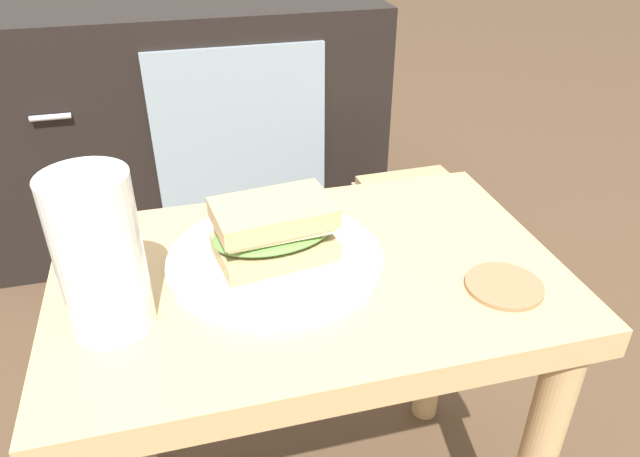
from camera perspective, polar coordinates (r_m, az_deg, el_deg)
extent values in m
cube|color=tan|center=(0.67, -1.09, -5.04)|extent=(0.56, 0.36, 0.04)
cylinder|color=tan|center=(0.93, -18.43, -13.29)|extent=(0.04, 0.04, 0.43)
cylinder|color=tan|center=(0.99, 11.05, -8.66)|extent=(0.04, 0.04, 0.43)
cube|color=black|center=(1.58, -13.07, 10.19)|extent=(0.96, 0.44, 0.58)
cube|color=#8C9EA8|center=(1.37, -7.54, 7.97)|extent=(0.39, 0.01, 0.44)
cylinder|color=silver|center=(1.34, -24.48, 9.71)|extent=(0.08, 0.01, 0.01)
cylinder|color=silver|center=(1.43, -22.57, 1.56)|extent=(0.08, 0.01, 0.01)
cylinder|color=silver|center=(0.67, -4.32, -2.90)|extent=(0.24, 0.24, 0.01)
cube|color=tan|center=(0.66, -4.37, -1.76)|extent=(0.14, 0.10, 0.02)
ellipsoid|color=#608C42|center=(0.65, -4.44, -0.37)|extent=(0.15, 0.11, 0.02)
cube|color=beige|center=(0.65, -4.48, 0.46)|extent=(0.12, 0.09, 0.01)
cube|color=tan|center=(0.64, -4.53, 1.53)|extent=(0.14, 0.10, 0.02)
cylinder|color=silver|center=(0.58, -20.44, -2.39)|extent=(0.08, 0.08, 0.16)
cylinder|color=orange|center=(0.58, -20.21, -3.47)|extent=(0.07, 0.07, 0.13)
cylinder|color=white|center=(0.55, -21.51, 2.46)|extent=(0.07, 0.07, 0.01)
cylinder|color=#996B47|center=(0.66, 17.29, -5.29)|extent=(0.08, 0.08, 0.01)
cube|color=tan|center=(1.29, 7.96, -1.83)|extent=(0.20, 0.13, 0.28)
cube|color=tan|center=(1.21, 8.48, 4.15)|extent=(0.19, 0.11, 0.02)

